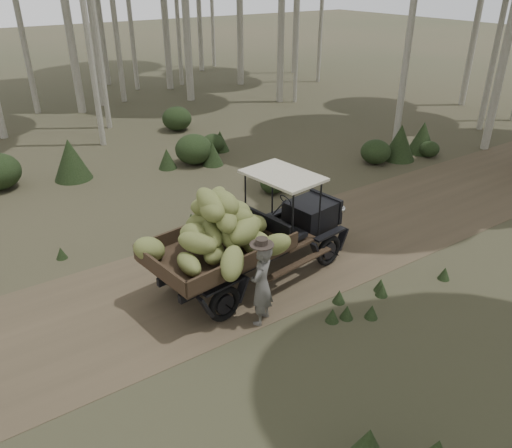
% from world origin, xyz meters
% --- Properties ---
extents(ground, '(120.00, 120.00, 0.00)m').
position_xyz_m(ground, '(0.00, 0.00, 0.00)').
color(ground, '#473D2B').
rests_on(ground, ground).
extents(dirt_track, '(70.00, 4.00, 0.01)m').
position_xyz_m(dirt_track, '(0.00, 0.00, 0.00)').
color(dirt_track, brown).
rests_on(dirt_track, ground).
extents(banana_truck, '(5.30, 2.74, 2.54)m').
position_xyz_m(banana_truck, '(1.52, -0.55, 1.46)').
color(banana_truck, black).
rests_on(banana_truck, ground).
extents(farmer, '(0.75, 0.68, 1.86)m').
position_xyz_m(farmer, '(1.23, -1.81, 0.88)').
color(farmer, '#595752').
rests_on(farmer, ground).
extents(undergrowth, '(25.39, 22.69, 1.36)m').
position_xyz_m(undergrowth, '(0.79, 1.12, 0.52)').
color(undergrowth, '#233319').
rests_on(undergrowth, ground).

